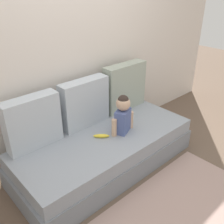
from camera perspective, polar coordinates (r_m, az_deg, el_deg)
name	(u,v)px	position (r m, az deg, el deg)	size (l,w,h in m)	color
ground_plane	(106,165)	(2.98, -1.45, -11.66)	(12.00, 12.00, 0.00)	brown
back_wall	(70,59)	(2.87, -9.37, 11.52)	(5.21, 0.10, 2.22)	silver
couch	(105,151)	(2.86, -1.49, -8.65)	(2.01, 0.88, 0.40)	gray
throw_pillow_left	(33,122)	(2.58, -17.23, -2.23)	(0.55, 0.16, 0.52)	#B2BCC6
throw_pillow_center	(85,103)	(2.85, -6.10, 2.01)	(0.57, 0.16, 0.53)	#B2BCC6
throw_pillow_right	(125,87)	(3.21, 2.83, 5.66)	(0.59, 0.16, 0.58)	#99A393
toddler	(123,114)	(2.71, 2.44, -0.39)	(0.31, 0.19, 0.43)	#4C5B93
banana	(101,136)	(2.71, -2.39, -5.33)	(0.17, 0.04, 0.04)	yellow
floor_rug	(179,218)	(2.53, 14.65, -21.83)	(1.81, 1.00, 0.01)	tan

